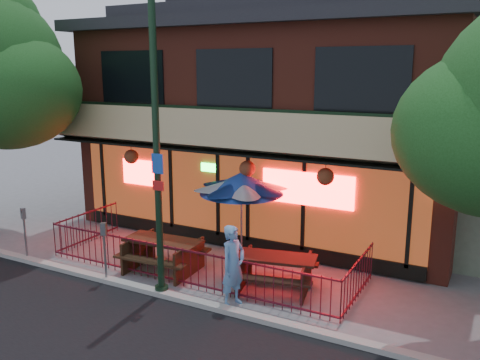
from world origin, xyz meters
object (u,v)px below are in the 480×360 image
(pedestrian, at_px, (233,266))
(parking_meter_near, at_px, (104,242))
(picnic_table_right, at_px, (275,267))
(picnic_table_left, at_px, (163,250))
(parking_meter_far, at_px, (24,225))
(patio_umbrella, at_px, (242,183))
(street_light, at_px, (157,164))

(pedestrian, xyz_separation_m, parking_meter_near, (-3.45, -0.39, 0.11))
(picnic_table_right, height_order, parking_meter_near, parking_meter_near)
(picnic_table_left, xyz_separation_m, parking_meter_far, (-3.86, -1.17, 0.45))
(patio_umbrella, bearing_deg, pedestrian, -66.03)
(parking_meter_near, bearing_deg, picnic_table_right, 22.11)
(parking_meter_far, bearing_deg, street_light, -0.03)
(pedestrian, bearing_deg, picnic_table_left, 84.04)
(picnic_table_left, height_order, parking_meter_near, parking_meter_near)
(picnic_table_left, relative_size, parking_meter_near, 1.38)
(picnic_table_left, bearing_deg, pedestrian, -18.41)
(street_light, xyz_separation_m, parking_meter_far, (-4.66, 0.00, -2.12))
(parking_meter_far, bearing_deg, patio_umbrella, 27.68)
(pedestrian, bearing_deg, street_light, 112.27)
(picnic_table_right, relative_size, pedestrian, 1.21)
(picnic_table_left, relative_size, patio_umbrella, 0.82)
(picnic_table_left, bearing_deg, parking_meter_far, -163.19)
(picnic_table_right, distance_m, pedestrian, 1.36)
(picnic_table_left, distance_m, patio_umbrella, 2.75)
(street_light, relative_size, pedestrian, 3.72)
(picnic_table_left, relative_size, parking_meter_far, 1.41)
(parking_meter_near, xyz_separation_m, parking_meter_far, (-3.00, 0.08, -0.02))
(patio_umbrella, xyz_separation_m, parking_meter_near, (-2.34, -2.88, -1.18))
(picnic_table_left, xyz_separation_m, pedestrian, (2.59, -0.86, 0.36))
(picnic_table_right, bearing_deg, street_light, -146.13)
(picnic_table_left, xyz_separation_m, patio_umbrella, (1.48, 1.63, 1.65))
(street_light, bearing_deg, picnic_table_right, 33.87)
(pedestrian, height_order, parking_meter_far, pedestrian)
(picnic_table_left, relative_size, picnic_table_right, 0.94)
(street_light, xyz_separation_m, parking_meter_near, (-1.66, -0.08, -2.10))
(parking_meter_near, bearing_deg, patio_umbrella, 50.92)
(street_light, relative_size, picnic_table_left, 3.26)
(street_light, height_order, picnic_table_left, street_light)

